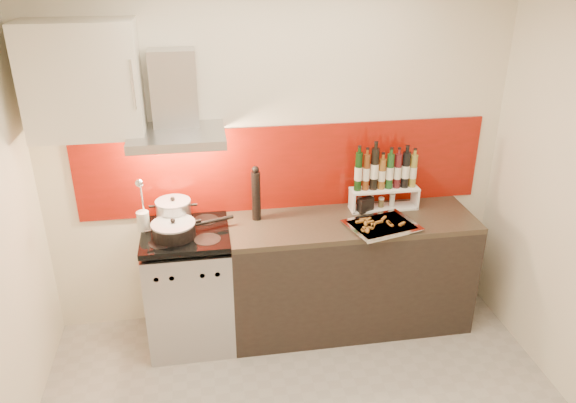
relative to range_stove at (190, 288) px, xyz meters
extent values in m
cube|color=silver|center=(0.70, 0.30, 0.86)|extent=(3.40, 0.02, 2.60)
cube|color=maroon|center=(0.75, 0.29, 0.78)|extent=(3.00, 0.02, 0.64)
cube|color=#B7B7BA|center=(0.00, 0.00, -0.02)|extent=(0.60, 0.60, 0.84)
cube|color=black|center=(0.00, -0.28, -0.11)|extent=(0.50, 0.02, 0.40)
cube|color=#B7B7BA|center=(0.00, -0.28, 0.28)|extent=(0.56, 0.02, 0.12)
cube|color=#FF190C|center=(0.00, -0.29, 0.28)|extent=(0.10, 0.01, 0.04)
cube|color=black|center=(0.00, 0.00, 0.45)|extent=(0.60, 0.60, 0.04)
cube|color=black|center=(1.20, 0.00, -0.01)|extent=(1.80, 0.60, 0.86)
cube|color=#2F281D|center=(1.20, 0.00, 0.44)|extent=(1.80, 0.60, 0.04)
cube|color=#B7B7BA|center=(0.00, 0.05, 1.14)|extent=(0.62, 0.50, 0.06)
cube|color=#B7B7BA|center=(0.00, 0.20, 1.42)|extent=(0.30, 0.18, 0.50)
sphere|color=#FFD18C|center=(-0.15, 0.05, 1.10)|extent=(0.07, 0.07, 0.07)
sphere|color=#FFD18C|center=(0.15, 0.05, 1.10)|extent=(0.07, 0.07, 0.07)
cube|color=silver|center=(-0.55, 0.13, 1.51)|extent=(0.70, 0.35, 0.72)
cylinder|color=#B7B7BA|center=(-0.07, 0.12, 0.55)|extent=(0.24, 0.24, 0.17)
cylinder|color=#99999E|center=(-0.07, 0.12, 0.64)|extent=(0.25, 0.25, 0.01)
sphere|color=black|center=(-0.07, 0.12, 0.67)|extent=(0.03, 0.03, 0.03)
cylinder|color=black|center=(-0.07, -0.07, 0.52)|extent=(0.29, 0.29, 0.09)
cylinder|color=#99999E|center=(-0.07, -0.07, 0.57)|extent=(0.30, 0.30, 0.01)
sphere|color=black|center=(-0.07, -0.07, 0.59)|extent=(0.03, 0.03, 0.03)
cylinder|color=black|center=(0.20, 0.02, 0.52)|extent=(0.28, 0.11, 0.03)
cylinder|color=silver|center=(-0.28, 0.07, 0.53)|extent=(0.09, 0.09, 0.14)
cylinder|color=silver|center=(-0.27, 0.07, 0.72)|extent=(0.01, 0.07, 0.27)
sphere|color=silver|center=(-0.27, 0.01, 0.84)|extent=(0.06, 0.06, 0.06)
cylinder|color=black|center=(0.51, 0.13, 0.64)|extent=(0.06, 0.06, 0.37)
sphere|color=black|center=(0.51, 0.13, 0.85)|extent=(0.05, 0.05, 0.05)
cube|color=white|center=(1.48, 0.15, 0.47)|extent=(0.51, 0.14, 0.01)
cube|color=white|center=(1.23, 0.15, 0.54)|extent=(0.01, 0.14, 0.14)
cube|color=white|center=(1.72, 0.15, 0.54)|extent=(0.02, 0.14, 0.14)
cube|color=white|center=(1.48, 0.15, 0.62)|extent=(0.51, 0.14, 0.02)
cylinder|color=black|center=(1.27, 0.15, 0.77)|extent=(0.05, 0.05, 0.29)
cylinder|color=#623010|center=(1.33, 0.15, 0.76)|extent=(0.05, 0.05, 0.28)
cylinder|color=black|center=(1.39, 0.15, 0.78)|extent=(0.06, 0.06, 0.32)
cylinder|color=brown|center=(1.45, 0.15, 0.74)|extent=(0.05, 0.05, 0.23)
cylinder|color=#163E19|center=(1.51, 0.15, 0.76)|extent=(0.05, 0.05, 0.27)
cylinder|color=#491317|center=(1.57, 0.15, 0.76)|extent=(0.05, 0.05, 0.26)
cylinder|color=black|center=(1.63, 0.15, 0.76)|extent=(0.06, 0.06, 0.28)
cylinder|color=olive|center=(1.69, 0.15, 0.75)|extent=(0.05, 0.05, 0.25)
cylinder|color=beige|center=(1.29, 0.15, 0.51)|extent=(0.04, 0.04, 0.07)
cylinder|color=#A2321B|center=(1.37, 0.15, 0.51)|extent=(0.04, 0.04, 0.08)
cylinder|color=brown|center=(1.46, 0.15, 0.51)|extent=(0.04, 0.04, 0.06)
cylinder|color=beige|center=(1.54, 0.15, 0.52)|extent=(0.04, 0.04, 0.09)
cube|color=black|center=(1.32, 0.11, 0.52)|extent=(0.13, 0.10, 0.11)
cube|color=silver|center=(1.37, -0.15, 0.47)|extent=(0.53, 0.45, 0.01)
cube|color=silver|center=(1.37, -0.15, 0.48)|extent=(0.55, 0.47, 0.01)
cube|color=red|center=(1.37, -0.15, 0.48)|extent=(0.48, 0.40, 0.01)
cube|color=brown|center=(1.41, -0.07, 0.49)|extent=(0.05, 0.06, 0.02)
cube|color=brown|center=(1.42, -0.15, 0.49)|extent=(0.03, 0.06, 0.02)
cube|color=brown|center=(1.25, -0.14, 0.49)|extent=(0.03, 0.06, 0.02)
cube|color=brown|center=(1.30, -0.18, 0.49)|extent=(0.05, 0.06, 0.02)
cube|color=brown|center=(1.26, -0.06, 0.49)|extent=(0.06, 0.03, 0.02)
cube|color=brown|center=(1.29, -0.17, 0.49)|extent=(0.03, 0.06, 0.02)
cube|color=brown|center=(1.22, -0.21, 0.49)|extent=(0.04, 0.06, 0.02)
cube|color=brown|center=(1.35, -0.12, 0.49)|extent=(0.06, 0.04, 0.02)
cube|color=brown|center=(1.26, -0.20, 0.49)|extent=(0.06, 0.04, 0.02)
cube|color=brown|center=(1.29, -0.11, 0.49)|extent=(0.06, 0.04, 0.02)
cube|color=brown|center=(1.24, -0.21, 0.49)|extent=(0.02, 0.06, 0.02)
cube|color=brown|center=(1.22, -0.09, 0.49)|extent=(0.06, 0.03, 0.02)
cube|color=brown|center=(1.42, -0.17, 0.49)|extent=(0.03, 0.06, 0.02)
cube|color=brown|center=(1.51, -0.17, 0.49)|extent=(0.06, 0.05, 0.02)
cube|color=brown|center=(1.22, -0.23, 0.49)|extent=(0.05, 0.06, 0.02)
cube|color=brown|center=(1.29, -0.07, 0.49)|extent=(0.05, 0.06, 0.02)
camera|label=1|loc=(0.15, -3.51, 2.28)|focal=35.00mm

